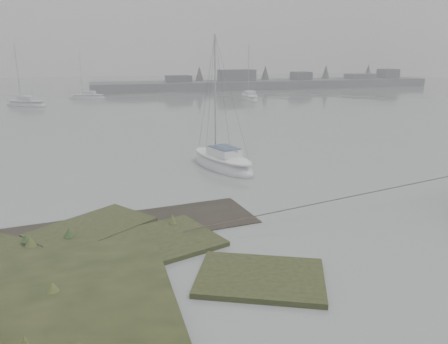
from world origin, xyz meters
TOP-DOWN VIEW (x-y plane):
  - ground at (0.00, 30.00)m, footprint 160.00×160.00m
  - far_shoreline at (26.84, 61.90)m, footprint 60.00×8.00m
  - sailboat_white at (2.95, 11.63)m, footprint 3.23×5.69m
  - sailboat_far_a at (-11.17, 45.19)m, footprint 5.52×4.56m
  - sailboat_far_b at (16.26, 44.09)m, footprint 2.26×5.64m
  - sailboat_far_c at (-4.30, 52.08)m, footprint 5.02×2.74m

SIDE VIEW (x-z plane):
  - ground at x=0.00m, z-range 0.00..0.00m
  - sailboat_far_c at x=-4.30m, z-range -3.16..3.58m
  - sailboat_white at x=2.95m, z-range -3.58..4.05m
  - sailboat_far_a at x=-11.17m, z-range -3.62..4.09m
  - sailboat_far_b at x=16.26m, z-range -3.65..4.13m
  - far_shoreline at x=26.84m, z-range -1.22..2.93m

